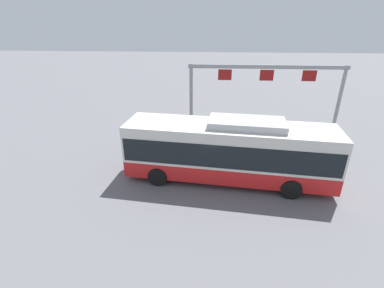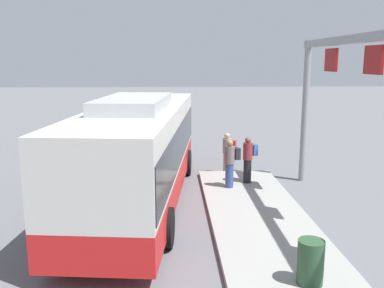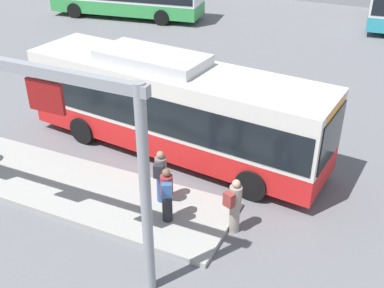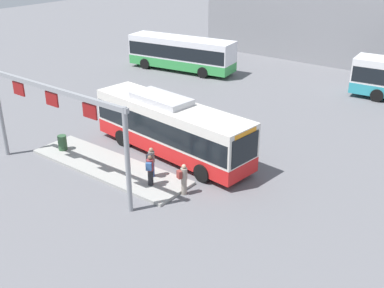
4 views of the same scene
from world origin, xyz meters
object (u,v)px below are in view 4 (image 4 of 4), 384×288
person_waiting_mid (151,161)px  bus_main (171,126)px  person_waiting_near (150,170)px  trash_bin (62,143)px  person_boarding (183,179)px  bus_background_right (181,52)px

person_waiting_mid → bus_main: bearing=4.8°
person_waiting_near → trash_bin: (-7.04, 0.03, -0.44)m
bus_main → trash_bin: (-5.37, -3.69, -1.20)m
bus_main → person_waiting_near: bearing=-59.5°
person_waiting_mid → trash_bin: person_waiting_mid is taller
person_boarding → person_waiting_mid: bearing=106.3°
bus_background_right → person_waiting_near: size_ratio=6.31×
person_boarding → person_waiting_mid: 2.32m
person_boarding → trash_bin: 8.80m
person_boarding → person_waiting_near: person_waiting_near is taller
bus_background_right → person_boarding: size_ratio=6.31×
bus_main → person_waiting_mid: (1.10, -3.00, -0.76)m
person_waiting_near → trash_bin: 7.05m
person_waiting_mid → trash_bin: 6.52m
person_waiting_near → person_waiting_mid: size_ratio=1.00×
person_waiting_mid → trash_bin: (-6.47, -0.69, -0.44)m
person_boarding → person_waiting_mid: size_ratio=1.00×
trash_bin → bus_background_right: bearing=106.9°
person_waiting_near → person_waiting_mid: bearing=10.5°
person_boarding → trash_bin: (-8.78, -0.48, -0.28)m
trash_bin → person_waiting_near: bearing=-0.3°
bus_main → person_boarding: 4.77m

